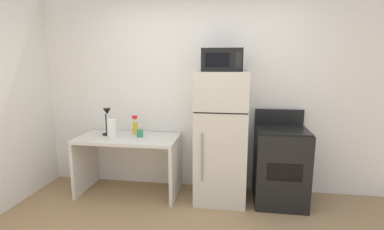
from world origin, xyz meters
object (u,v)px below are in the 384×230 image
Objects in this scene: desk at (129,153)px; oven_range at (280,165)px; paper_towel_roll at (112,129)px; microwave at (222,60)px; refrigerator at (221,137)px; spray_bottle at (135,127)px; coffee_mug at (140,133)px; desk_lamp at (107,117)px.

desk is 1.89m from oven_range.
paper_towel_roll is 0.22× the size of oven_range.
oven_range is (0.71, 0.03, -1.24)m from microwave.
refrigerator is at bearing 4.52° from paper_towel_roll.
refrigerator is at bearing 90.33° from microwave.
oven_range is at bearing 0.42° from refrigerator.
paper_towel_roll is at bearing -151.48° from desk.
oven_range is (1.85, -0.14, -0.38)m from spray_bottle.
microwave reaches higher than spray_bottle.
refrigerator is (1.35, 0.11, -0.08)m from paper_towel_roll.
refrigerator is 0.78m from oven_range.
coffee_mug is 1.03m from refrigerator.
microwave reaches higher than coffee_mug.
coffee_mug is 0.18m from spray_bottle.
microwave reaches higher than oven_range.
refrigerator is at bearing -7.39° from spray_bottle.
refrigerator is (1.13, -0.15, -0.06)m from spray_bottle.
coffee_mug reaches higher than desk.
spray_bottle is at bearing 74.95° from desk.
refrigerator reaches higher than coffee_mug.
refrigerator is (1.03, -0.01, -0.01)m from coffee_mug.
paper_towel_roll reaches higher than desk.
desk is 5.09× the size of spray_bottle.
paper_towel_roll is 1.59m from microwave.
oven_range is (2.06, 0.11, -0.40)m from paper_towel_roll.
spray_bottle is at bearing 19.30° from desk_lamp.
desk_lamp is 3.72× the size of coffee_mug.
microwave is at bearing -2.03° from desk_lamp.
coffee_mug is at bearing -51.57° from spray_bottle.
desk is at bearing 28.52° from paper_towel_roll.
refrigerator is at bearing -179.58° from oven_range.
desk_lamp is at bearing 171.35° from desk.
microwave is 0.42× the size of oven_range.
microwave is (1.47, -0.05, 0.72)m from desk_lamp.
microwave is at bearing -89.67° from refrigerator.
desk_lamp reaches higher than spray_bottle.
microwave is at bearing -0.39° from desk.
desk_lamp is 0.32× the size of oven_range.
desk is at bearing -105.05° from spray_bottle.
coffee_mug is at bearing -2.57° from desk_lamp.
oven_range is (0.71, 0.01, -0.32)m from refrigerator.
oven_range is (1.74, -0.01, -0.33)m from coffee_mug.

